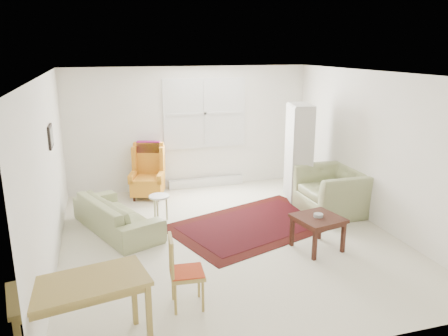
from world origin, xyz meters
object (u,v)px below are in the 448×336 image
object	(u,v)px
desk	(83,319)
armchair	(333,187)
sofa	(116,208)
coffee_table	(317,233)
wingback_chair	(147,171)
stool	(160,208)
desk_chair	(187,272)
cabinet	(299,153)

from	to	relation	value
desk	armchair	bearing A→B (deg)	32.99
desk	sofa	bearing A→B (deg)	81.28
coffee_table	desk	distance (m)	3.53
wingback_chair	stool	xyz separation A→B (m)	(0.05, -1.28, -0.31)
armchair	desk_chair	distance (m)	3.79
cabinet	desk	world-z (taller)	cabinet
sofa	wingback_chair	xyz separation A→B (m)	(0.67, 1.48, 0.16)
coffee_table	desk_chair	distance (m)	2.31
stool	cabinet	world-z (taller)	cabinet
coffee_table	desk_chair	bearing A→B (deg)	-156.80
armchair	cabinet	bearing A→B (deg)	-162.71
coffee_table	desk	world-z (taller)	desk
sofa	cabinet	bearing A→B (deg)	-103.09
cabinet	wingback_chair	bearing A→B (deg)	174.51
cabinet	desk_chair	size ratio (longest dim) A/B	2.14
desk	stool	bearing A→B (deg)	69.66
coffee_table	desk	bearing A→B (deg)	-155.90
armchair	desk_chair	bearing A→B (deg)	-56.54
wingback_chair	desk	distance (m)	4.58
wingback_chair	stool	size ratio (longest dim) A/B	2.33
armchair	cabinet	world-z (taller)	cabinet
coffee_table	cabinet	distance (m)	2.32
sofa	armchair	distance (m)	3.75
armchair	coffee_table	size ratio (longest dim) A/B	1.94
desk	desk_chair	bearing A→B (deg)	25.80
coffee_table	cabinet	size ratio (longest dim) A/B	0.34
sofa	desk_chair	distance (m)	2.51
armchair	wingback_chair	xyz separation A→B (m)	(-3.08, 1.71, 0.07)
wingback_chair	desk_chair	size ratio (longest dim) A/B	1.25
coffee_table	armchair	bearing A→B (deg)	52.66
desk	desk_chair	xyz separation A→B (m)	(1.11, 0.53, 0.04)
desk	desk_chair	distance (m)	1.23
sofa	coffee_table	world-z (taller)	sofa
stool	sofa	bearing A→B (deg)	-164.90
armchair	wingback_chair	distance (m)	3.52
wingback_chair	cabinet	world-z (taller)	cabinet
armchair	cabinet	xyz separation A→B (m)	(-0.29, 0.82, 0.45)
coffee_table	desk	xyz separation A→B (m)	(-3.22, -1.44, 0.13)
desk_chair	coffee_table	bearing A→B (deg)	-62.16
wingback_chair	coffee_table	world-z (taller)	wingback_chair
armchair	cabinet	size ratio (longest dim) A/B	0.65
sofa	wingback_chair	distance (m)	1.63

